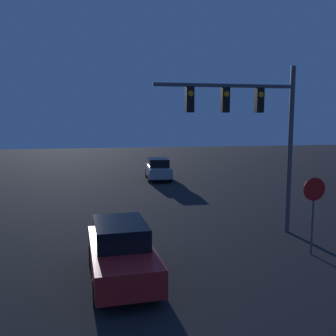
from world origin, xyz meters
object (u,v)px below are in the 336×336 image
traffic_signal_mast (253,120)px  stop_sign (314,201)px  car_far (158,169)px  car_near (121,251)px

traffic_signal_mast → stop_sign: bearing=-65.8°
car_far → traffic_signal_mast: bearing=-81.5°
car_far → car_near: bearing=-99.7°
car_near → traffic_signal_mast: 6.98m
car_near → car_far: 17.25m
car_near → car_far: size_ratio=1.00×
stop_sign → car_far: bearing=98.4°
car_near → car_far: bearing=-105.7°
car_near → traffic_signal_mast: bearing=-151.2°
car_near → stop_sign: bearing=-176.2°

